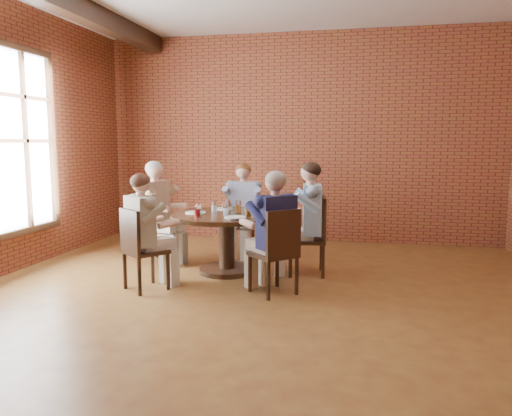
% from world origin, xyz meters
% --- Properties ---
extents(floor, '(7.00, 7.00, 0.00)m').
position_xyz_m(floor, '(0.00, 0.00, 0.00)').
color(floor, olive).
rests_on(floor, ground).
extents(wall_back, '(7.00, 0.00, 7.00)m').
position_xyz_m(wall_back, '(0.00, 3.50, 1.70)').
color(wall_back, brown).
rests_on(wall_back, ground).
extents(dining_table, '(1.39, 1.39, 0.75)m').
position_xyz_m(dining_table, '(-0.60, 1.18, 0.53)').
color(dining_table, '#301E10').
rests_on(dining_table, floor).
extents(chair_a, '(0.51, 0.51, 0.97)m').
position_xyz_m(chair_a, '(0.48, 1.33, 0.52)').
color(chair_a, '#301E10').
rests_on(chair_a, floor).
extents(diner_a, '(0.76, 0.65, 1.39)m').
position_xyz_m(diner_a, '(0.39, 1.31, 0.70)').
color(diner_a, teal).
rests_on(diner_a, floor).
extents(chair_b, '(0.43, 0.43, 0.93)m').
position_xyz_m(chair_b, '(-0.63, 2.24, 0.51)').
color(chair_b, '#301E10').
rests_on(chair_b, floor).
extents(diner_b, '(0.54, 0.66, 1.33)m').
position_xyz_m(diner_b, '(-0.62, 2.16, 0.66)').
color(diner_b, gray).
rests_on(diner_b, floor).
extents(chair_c, '(0.56, 0.56, 0.96)m').
position_xyz_m(chair_c, '(-1.74, 1.55, 0.52)').
color(chair_c, '#301E10').
rests_on(chair_c, floor).
extents(diner_c, '(0.82, 0.74, 1.38)m').
position_xyz_m(diner_c, '(-1.66, 1.52, 0.69)').
color(diner_c, brown).
rests_on(diner_c, floor).
extents(chair_d, '(0.57, 0.57, 0.92)m').
position_xyz_m(chair_d, '(-1.33, 0.23, 0.50)').
color(chair_d, '#301E10').
rests_on(chair_d, floor).
extents(diner_d, '(0.78, 0.80, 1.29)m').
position_xyz_m(diner_d, '(-1.28, 0.29, 0.65)').
color(diner_d, '#BF9F96').
rests_on(diner_d, floor).
extents(chair_e, '(0.60, 0.60, 0.94)m').
position_xyz_m(chair_e, '(0.18, 0.38, 0.51)').
color(chair_e, '#301E10').
rests_on(chair_e, floor).
extents(diner_e, '(0.83, 0.83, 1.33)m').
position_xyz_m(diner_e, '(0.13, 0.44, 0.66)').
color(diner_e, '#16193E').
rests_on(diner_e, floor).
extents(plate_a, '(0.26, 0.26, 0.01)m').
position_xyz_m(plate_a, '(-0.18, 1.31, 0.76)').
color(plate_a, white).
rests_on(plate_a, dining_table).
extents(plate_b, '(0.26, 0.26, 0.01)m').
position_xyz_m(plate_b, '(-0.75, 1.56, 0.76)').
color(plate_b, white).
rests_on(plate_b, dining_table).
extents(plate_c, '(0.26, 0.26, 0.01)m').
position_xyz_m(plate_c, '(-0.99, 1.15, 0.76)').
color(plate_c, white).
rests_on(plate_c, dining_table).
extents(plate_d, '(0.26, 0.26, 0.01)m').
position_xyz_m(plate_d, '(-0.40, 0.86, 0.76)').
color(plate_d, white).
rests_on(plate_d, dining_table).
extents(glass_a, '(0.07, 0.07, 0.14)m').
position_xyz_m(glass_a, '(-0.31, 1.24, 0.82)').
color(glass_a, white).
rests_on(glass_a, dining_table).
extents(glass_b, '(0.07, 0.07, 0.14)m').
position_xyz_m(glass_b, '(-0.50, 1.39, 0.82)').
color(glass_b, white).
rests_on(glass_b, dining_table).
extents(glass_c, '(0.07, 0.07, 0.14)m').
position_xyz_m(glass_c, '(-0.67, 1.51, 0.82)').
color(glass_c, white).
rests_on(glass_c, dining_table).
extents(glass_d, '(0.07, 0.07, 0.14)m').
position_xyz_m(glass_d, '(-0.78, 1.27, 0.82)').
color(glass_d, white).
rests_on(glass_d, dining_table).
extents(glass_e, '(0.07, 0.07, 0.14)m').
position_xyz_m(glass_e, '(-0.90, 1.03, 0.82)').
color(glass_e, white).
rests_on(glass_e, dining_table).
extents(glass_f, '(0.07, 0.07, 0.14)m').
position_xyz_m(glass_f, '(-0.88, 0.89, 0.82)').
color(glass_f, white).
rests_on(glass_f, dining_table).
extents(glass_g, '(0.07, 0.07, 0.14)m').
position_xyz_m(glass_g, '(-0.56, 1.03, 0.82)').
color(glass_g, white).
rests_on(glass_g, dining_table).
extents(glass_h, '(0.07, 0.07, 0.14)m').
position_xyz_m(glass_h, '(-0.28, 0.97, 0.82)').
color(glass_h, white).
rests_on(glass_h, dining_table).
extents(smartphone, '(0.08, 0.13, 0.01)m').
position_xyz_m(smartphone, '(-0.36, 0.70, 0.75)').
color(smartphone, black).
rests_on(smartphone, dining_table).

